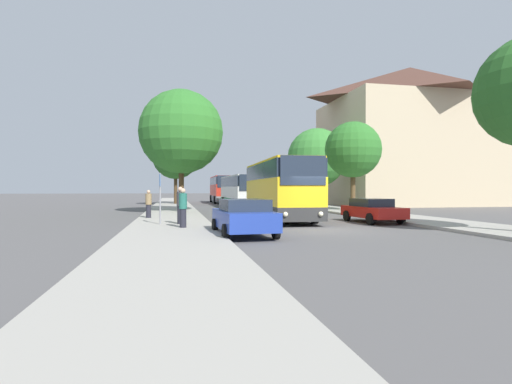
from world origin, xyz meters
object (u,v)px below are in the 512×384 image
Objects in this scene: parked_car_left_curb at (244,217)px; tree_left_near at (176,156)px; tree_right_mid at (353,150)px; bus_middle at (241,191)px; tree_right_far at (317,158)px; parked_car_right_near at (372,210)px; pedestrian_waiting_far at (180,205)px; tree_left_far at (181,132)px; bus_rear at (222,189)px; pedestrian_walking_back at (183,208)px; pedestrian_waiting_near at (149,204)px; bus_stop_sign at (160,193)px; bus_front at (279,189)px.

parked_car_left_curb is 32.07m from tree_left_near.
bus_middle is at bearing 127.42° from tree_right_mid.
parked_car_left_curb is 0.55× the size of tree_right_far.
pedestrian_waiting_far is at bearing -0.10° from parked_car_right_near.
tree_left_far is (-6.06, -8.62, 4.54)m from bus_middle.
bus_rear reaches higher than pedestrian_walking_back.
pedestrian_walking_back is at bearing -139.65° from tree_right_mid.
pedestrian_waiting_far is at bearing -89.81° from tree_left_near.
pedestrian_walking_back is (-5.93, -34.82, -0.83)m from bus_rear.
pedestrian_waiting_near is at bearing 112.64° from parked_car_left_curb.
pedestrian_walking_back is at bearing -106.91° from bus_middle.
bus_rear is 1.17× the size of tree_left_far.
bus_stop_sign is at bearing -100.91° from bus_rear.
bus_rear is at bearing 43.17° from tree_left_near.
bus_middle reaches higher than parked_car_left_curb.
pedestrian_waiting_far is at bearing 89.59° from pedestrian_waiting_near.
pedestrian_waiting_far is (-6.06, -3.75, -0.80)m from bus_front.
bus_stop_sign is 4.77m from pedestrian_waiting_near.
parked_car_right_near is at bearing 139.81° from pedestrian_waiting_near.
parked_car_right_near is (4.26, -19.16, -0.99)m from bus_middle.
tree_right_far is at bearing 28.79° from tree_left_far.
bus_rear is 4.33× the size of bus_stop_sign.
bus_front is 2.54× the size of parked_car_right_near.
tree_left_near reaches higher than bus_rear.
parked_car_right_near is (8.17, 4.85, -0.06)m from parked_car_left_curb.
pedestrian_waiting_near is 6.78m from pedestrian_walking_back.
tree_right_mid is (7.52, -9.83, 3.32)m from bus_middle.
tree_left_near is at bearing -92.16° from pedestrian_walking_back.
bus_rear is at bearing 108.67° from tree_right_mid.
tree_left_far is (0.17, 12.89, 5.20)m from pedestrian_walking_back.
tree_left_near reaches higher than pedestrian_walking_back.
tree_right_mid is (13.84, 9.81, 3.94)m from pedestrian_waiting_far.
pedestrian_waiting_near is 0.21× the size of tree_right_far.
bus_middle is 4.57× the size of bus_stop_sign.
pedestrian_waiting_far reaches higher than pedestrian_walking_back.
parked_car_left_curb is at bearing -94.45° from bus_rear.
tree_left_near reaches higher than parked_car_left_curb.
tree_left_far reaches higher than pedestrian_walking_back.
tree_right_mid is (7.78, 6.06, 3.15)m from bus_front.
bus_rear reaches higher than parked_car_right_near.
bus_middle is 1.05× the size of bus_rear.
tree_left_near is 1.15× the size of tree_right_mid.
tree_right_mid is at bearing -98.91° from pedestrian_waiting_far.
bus_front is 29.20m from bus_rear.
pedestrian_waiting_near is (-4.22, 9.02, 0.21)m from parked_car_left_curb.
tree_left_near is at bearing -115.94° from pedestrian_waiting_near.
tree_left_near reaches higher than parked_car_right_near.
parked_car_right_near is at bearing -68.25° from tree_left_near.
parked_car_right_near is 2.32× the size of pedestrian_waiting_far.
tree_right_mid is at bearing -53.33° from bus_middle.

